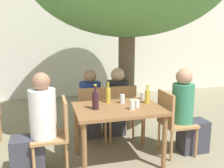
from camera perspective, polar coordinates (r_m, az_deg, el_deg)
ground_plane at (r=3.55m, az=1.33°, el=-17.16°), size 30.00×30.00×0.00m
cafe_building_wall at (r=6.87m, az=-7.81°, el=8.84°), size 10.00×0.08×2.80m
dining_table_front at (r=3.29m, az=1.38°, el=-7.06°), size 1.13×0.81×0.76m
patio_chair_0 at (r=3.21m, az=-12.62°, el=-10.32°), size 0.44×0.44×0.92m
patio_chair_1 at (r=3.63m, az=13.64°, el=-7.80°), size 0.44×0.44×0.92m
patio_chair_2 at (r=3.87m, az=-4.58°, el=-6.27°), size 0.44×0.44×0.92m
patio_chair_3 at (r=3.98m, az=1.87°, el=-5.77°), size 0.44×0.44×0.92m
person_seated_0 at (r=3.20m, az=-16.91°, el=-9.90°), size 0.56×0.32×1.26m
person_seated_1 at (r=3.74m, az=16.88°, el=-6.95°), size 0.55×0.30×1.24m
person_seated_2 at (r=4.10m, az=-5.20°, el=-5.43°), size 0.34×0.57×1.15m
person_seated_3 at (r=4.20m, az=0.91°, el=-4.87°), size 0.35×0.57×1.16m
wine_bottle_0 at (r=3.15m, az=-3.81°, el=-3.61°), size 0.08×0.08×0.32m
oil_cruet_1 at (r=3.45m, az=8.06°, el=-2.74°), size 0.07×0.07×0.26m
oil_cruet_2 at (r=3.45m, az=-0.87°, el=-2.49°), size 0.06×0.06×0.28m
drinking_glass_0 at (r=3.43m, az=2.36°, el=-3.42°), size 0.07×0.07×0.12m
drinking_glass_1 at (r=3.15m, az=4.62°, el=-4.74°), size 0.07×0.07×0.13m
drinking_glass_2 at (r=3.27m, az=5.69°, el=-4.44°), size 0.07×0.07×0.10m
drinking_glass_3 at (r=3.67m, az=7.21°, el=-2.69°), size 0.08×0.08×0.10m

